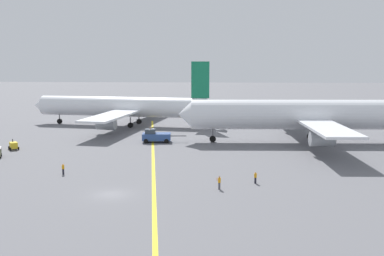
{
  "coord_description": "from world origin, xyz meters",
  "views": [
    {
      "loc": [
        12.98,
        -53.31,
        16.12
      ],
      "look_at": [
        8.19,
        29.33,
        4.0
      ],
      "focal_mm": 42.64,
      "sensor_mm": 36.0,
      "label": 1
    }
  ],
  "objects_px": {
    "airliner_being_pushed": "(301,115)",
    "pushback_tug": "(156,136)",
    "gse_gpu_cart_small": "(14,145)",
    "ground_crew_wing_walker_right": "(219,182)",
    "ground_crew_ramp_agent_by_cones": "(255,177)",
    "airliner_at_gate_left": "(125,107)",
    "ground_crew_marshaller_foreground": "(63,169)"
  },
  "relations": [
    {
      "from": "airliner_at_gate_left",
      "to": "pushback_tug",
      "type": "bearing_deg",
      "value": -64.67
    },
    {
      "from": "ground_crew_marshaller_foreground",
      "to": "ground_crew_wing_walker_right",
      "type": "xyz_separation_m",
      "value": [
        22.43,
        -6.41,
        0.06
      ]
    },
    {
      "from": "airliner_at_gate_left",
      "to": "airliner_being_pushed",
      "type": "height_order",
      "value": "airliner_being_pushed"
    },
    {
      "from": "ground_crew_marshaller_foreground",
      "to": "gse_gpu_cart_small",
      "type": "bearing_deg",
      "value": 131.05
    },
    {
      "from": "airliner_at_gate_left",
      "to": "ground_crew_ramp_agent_by_cones",
      "type": "distance_m",
      "value": 60.89
    },
    {
      "from": "ground_crew_ramp_agent_by_cones",
      "to": "gse_gpu_cart_small",
      "type": "bearing_deg",
      "value": 153.82
    },
    {
      "from": "pushback_tug",
      "to": "ground_crew_ramp_agent_by_cones",
      "type": "relative_size",
      "value": 5.62
    },
    {
      "from": "airliner_at_gate_left",
      "to": "pushback_tug",
      "type": "relative_size",
      "value": 5.6
    },
    {
      "from": "pushback_tug",
      "to": "ground_crew_wing_walker_right",
      "type": "relative_size",
      "value": 5.2
    },
    {
      "from": "ground_crew_ramp_agent_by_cones",
      "to": "airliner_at_gate_left",
      "type": "bearing_deg",
      "value": 118.04
    },
    {
      "from": "airliner_being_pushed",
      "to": "gse_gpu_cart_small",
      "type": "height_order",
      "value": "airliner_being_pushed"
    },
    {
      "from": "airliner_being_pushed",
      "to": "ground_crew_ramp_agent_by_cones",
      "type": "bearing_deg",
      "value": -109.93
    },
    {
      "from": "airliner_being_pushed",
      "to": "ground_crew_wing_walker_right",
      "type": "bearing_deg",
      "value": -115.08
    },
    {
      "from": "gse_gpu_cart_small",
      "to": "ground_crew_marshaller_foreground",
      "type": "height_order",
      "value": "gse_gpu_cart_small"
    },
    {
      "from": "ground_crew_wing_walker_right",
      "to": "gse_gpu_cart_small",
      "type": "bearing_deg",
      "value": 147.51
    },
    {
      "from": "airliner_at_gate_left",
      "to": "ground_crew_wing_walker_right",
      "type": "distance_m",
      "value": 61.64
    },
    {
      "from": "airliner_being_pushed",
      "to": "gse_gpu_cart_small",
      "type": "relative_size",
      "value": 18.45
    },
    {
      "from": "airliner_at_gate_left",
      "to": "ground_crew_marshaller_foreground",
      "type": "relative_size",
      "value": 31.07
    },
    {
      "from": "airliner_at_gate_left",
      "to": "gse_gpu_cart_small",
      "type": "bearing_deg",
      "value": -113.29
    },
    {
      "from": "ground_crew_ramp_agent_by_cones",
      "to": "ground_crew_wing_walker_right",
      "type": "height_order",
      "value": "ground_crew_wing_walker_right"
    },
    {
      "from": "airliner_being_pushed",
      "to": "ground_crew_ramp_agent_by_cones",
      "type": "relative_size",
      "value": 30.59
    },
    {
      "from": "airliner_at_gate_left",
      "to": "airliner_being_pushed",
      "type": "bearing_deg",
      "value": -28.57
    },
    {
      "from": "airliner_being_pushed",
      "to": "ground_crew_marshaller_foreground",
      "type": "relative_size",
      "value": 30.21
    },
    {
      "from": "ground_crew_ramp_agent_by_cones",
      "to": "ground_crew_marshaller_foreground",
      "type": "bearing_deg",
      "value": 173.11
    },
    {
      "from": "airliner_being_pushed",
      "to": "ground_crew_marshaller_foreground",
      "type": "xyz_separation_m",
      "value": [
        -38.77,
        -28.5,
        -4.7
      ]
    },
    {
      "from": "airliner_being_pushed",
      "to": "pushback_tug",
      "type": "xyz_separation_m",
      "value": [
        -29.09,
        -1.41,
        -4.25
      ]
    },
    {
      "from": "pushback_tug",
      "to": "ground_crew_ramp_agent_by_cones",
      "type": "bearing_deg",
      "value": -59.97
    },
    {
      "from": "gse_gpu_cart_small",
      "to": "ground_crew_wing_walker_right",
      "type": "xyz_separation_m",
      "value": [
        37.82,
        -24.08,
        0.11
      ]
    },
    {
      "from": "airliner_at_gate_left",
      "to": "airliner_being_pushed",
      "type": "xyz_separation_m",
      "value": [
        40.09,
        -21.83,
        0.81
      ]
    },
    {
      "from": "gse_gpu_cart_small",
      "to": "ground_crew_marshaller_foreground",
      "type": "relative_size",
      "value": 1.64
    },
    {
      "from": "airliner_at_gate_left",
      "to": "ground_crew_marshaller_foreground",
      "type": "bearing_deg",
      "value": -88.5
    },
    {
      "from": "airliner_being_pushed",
      "to": "ground_crew_wing_walker_right",
      "type": "relative_size",
      "value": 28.28
    }
  ]
}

